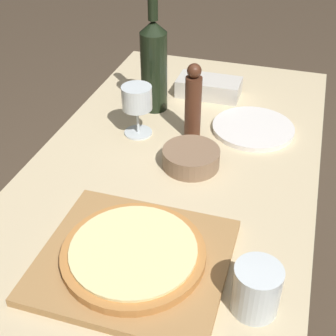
{
  "coord_description": "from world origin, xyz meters",
  "views": [
    {
      "loc": [
        0.27,
        -0.89,
        1.42
      ],
      "look_at": [
        0.02,
        -0.06,
        0.79
      ],
      "focal_mm": 50.0,
      "sensor_mm": 36.0,
      "label": 1
    }
  ],
  "objects_px": {
    "pizza": "(133,253)",
    "wine_glass": "(137,100)",
    "wine_bottle": "(154,65)",
    "small_bowl": "(191,158)",
    "pepper_mill": "(193,103)"
  },
  "relations": [
    {
      "from": "pepper_mill",
      "to": "wine_bottle",
      "type": "bearing_deg",
      "value": 140.67
    },
    {
      "from": "pepper_mill",
      "to": "small_bowl",
      "type": "xyz_separation_m",
      "value": [
        0.03,
        -0.14,
        -0.08
      ]
    },
    {
      "from": "small_bowl",
      "to": "wine_glass",
      "type": "bearing_deg",
      "value": 149.33
    },
    {
      "from": "wine_bottle",
      "to": "wine_glass",
      "type": "relative_size",
      "value": 2.38
    },
    {
      "from": "wine_glass",
      "to": "small_bowl",
      "type": "height_order",
      "value": "wine_glass"
    },
    {
      "from": "pizza",
      "to": "wine_glass",
      "type": "height_order",
      "value": "wine_glass"
    },
    {
      "from": "wine_bottle",
      "to": "small_bowl",
      "type": "distance_m",
      "value": 0.34
    },
    {
      "from": "pizza",
      "to": "small_bowl",
      "type": "bearing_deg",
      "value": 86.36
    },
    {
      "from": "wine_bottle",
      "to": "small_bowl",
      "type": "relative_size",
      "value": 2.36
    },
    {
      "from": "pizza",
      "to": "wine_bottle",
      "type": "height_order",
      "value": "wine_bottle"
    },
    {
      "from": "wine_bottle",
      "to": "small_bowl",
      "type": "height_order",
      "value": "wine_bottle"
    },
    {
      "from": "pizza",
      "to": "wine_glass",
      "type": "relative_size",
      "value": 1.97
    },
    {
      "from": "wine_glass",
      "to": "small_bowl",
      "type": "distance_m",
      "value": 0.22
    },
    {
      "from": "pepper_mill",
      "to": "small_bowl",
      "type": "distance_m",
      "value": 0.16
    },
    {
      "from": "pizza",
      "to": "pepper_mill",
      "type": "xyz_separation_m",
      "value": [
        -0.01,
        0.49,
        0.07
      ]
    }
  ]
}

